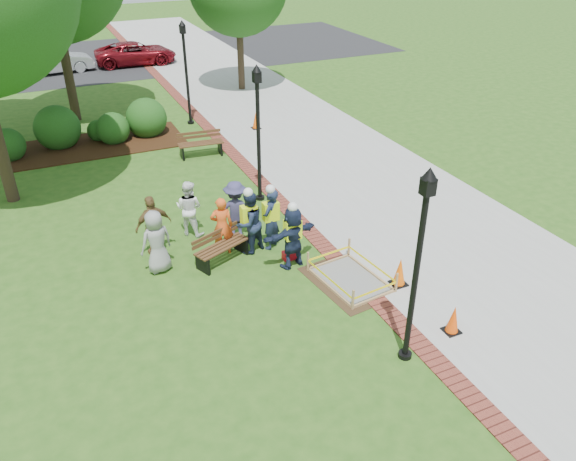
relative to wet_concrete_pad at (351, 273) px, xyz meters
name	(u,v)px	position (x,y,z in m)	size (l,w,h in m)	color
ground	(290,293)	(-1.59, 0.16, -0.23)	(100.00, 100.00, 0.00)	#285116
sidewalk	(299,133)	(3.41, 10.16, -0.22)	(6.00, 60.00, 0.02)	#9E9E99
brick_edging	(224,144)	(0.16, 10.16, -0.22)	(0.50, 60.00, 0.03)	maroon
mulch_bed	(92,146)	(-4.59, 12.16, -0.21)	(7.00, 3.00, 0.05)	#381E0F
parking_lot	(109,58)	(-1.59, 27.16, -0.23)	(36.00, 12.00, 0.01)	black
wet_concrete_pad	(351,273)	(0.00, 0.00, 0.00)	(1.96, 2.48, 0.55)	#47331E
bench_near	(222,253)	(-2.61, 2.18, 0.03)	(1.60, 1.04, 0.83)	#4B311A
bench_far	(201,149)	(-0.99, 9.42, 0.05)	(1.69, 0.70, 0.89)	#592E1E
cone_front	(453,320)	(1.04, -2.61, 0.10)	(0.35, 0.35, 0.70)	black
cone_back	(400,272)	(1.00, -0.63, 0.13)	(0.39, 0.39, 0.76)	black
cone_far	(256,121)	(1.98, 11.37, 0.11)	(0.36, 0.36, 0.72)	black
toolbox	(291,255)	(-0.91, 1.57, -0.12)	(0.44, 0.24, 0.22)	red
lamp_near	(418,256)	(-0.34, -2.84, 2.25)	(0.28, 0.28, 4.26)	black
lamp_mid	(258,125)	(-0.34, 5.16, 2.25)	(0.28, 0.28, 4.26)	black
lamp_far	(186,65)	(-0.34, 13.16, 2.25)	(0.28, 0.28, 4.26)	black
shrub_a	(11,159)	(-7.52, 12.05, -0.23)	(1.26, 1.26, 1.26)	#1F4614
shrub_b	(61,146)	(-5.70, 12.66, -0.23)	(1.74, 1.74, 1.74)	#1F4614
shrub_c	(115,142)	(-3.71, 12.24, -0.23)	(1.29, 1.29, 1.29)	#1F4614
shrub_d	(149,135)	(-2.31, 12.54, -0.23)	(1.64, 1.64, 1.64)	#1F4614
shrub_e	(100,140)	(-4.22, 12.78, -0.23)	(0.87, 0.87, 0.87)	#1F4614
casual_person_a	(156,242)	(-4.20, 2.46, 0.61)	(0.61, 0.47, 1.68)	gray
casual_person_b	(222,226)	(-2.44, 2.60, 0.58)	(0.59, 0.45, 1.63)	#F0531C
casual_person_c	(189,208)	(-2.95, 3.94, 0.58)	(0.61, 0.60, 1.62)	white
casual_person_d	(154,226)	(-4.08, 3.30, 0.61)	(0.60, 0.45, 1.70)	brown
casual_person_e	(236,211)	(-1.84, 3.18, 0.63)	(0.64, 0.53, 1.72)	#38355E
hivis_worker_a	(293,235)	(-1.01, 1.25, 0.68)	(0.59, 0.44, 1.83)	#171F3C
hivis_worker_b	(271,217)	(-1.15, 2.32, 0.70)	(0.65, 0.63, 1.88)	#1B2947
hivis_worker_c	(249,221)	(-1.76, 2.36, 0.70)	(0.65, 0.55, 1.89)	#17193C
parked_car_b	(57,73)	(-4.84, 24.61, -0.23)	(4.44, 1.93, 1.45)	silver
parked_car_c	(137,64)	(-0.32, 24.82, -0.23)	(4.33, 1.88, 1.41)	maroon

